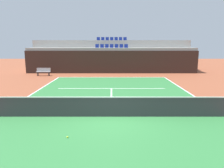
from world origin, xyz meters
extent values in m
plane|color=brown|center=(0.00, 0.00, 0.00)|extent=(80.00, 80.00, 0.00)
cube|color=#2D7238|center=(0.00, 0.00, 0.01)|extent=(11.00, 24.00, 0.01)
cube|color=white|center=(0.00, 11.95, 0.01)|extent=(11.00, 0.10, 0.00)
cube|color=white|center=(0.00, 6.40, 0.01)|extent=(8.26, 0.10, 0.00)
cube|color=white|center=(0.00, 3.20, 0.01)|extent=(0.10, 6.40, 0.00)
cube|color=black|center=(0.00, 15.14, 1.31)|extent=(20.11, 0.30, 2.63)
cube|color=#9E9E99|center=(0.00, 16.49, 1.47)|extent=(20.11, 2.40, 2.95)
cube|color=#9E9E99|center=(0.00, 18.89, 1.93)|extent=(20.11, 2.40, 3.86)
cube|color=navy|center=(-1.77, 16.49, 2.97)|extent=(0.44, 0.44, 0.04)
cube|color=navy|center=(-1.77, 16.69, 3.19)|extent=(0.44, 0.04, 0.40)
cube|color=navy|center=(-1.18, 16.49, 2.97)|extent=(0.44, 0.44, 0.04)
cube|color=navy|center=(-1.18, 16.69, 3.19)|extent=(0.44, 0.04, 0.40)
cube|color=navy|center=(-0.59, 16.49, 2.97)|extent=(0.44, 0.44, 0.04)
cube|color=navy|center=(-0.59, 16.69, 3.19)|extent=(0.44, 0.04, 0.40)
cube|color=navy|center=(0.00, 16.49, 2.97)|extent=(0.44, 0.44, 0.04)
cube|color=navy|center=(0.00, 16.69, 3.19)|extent=(0.44, 0.04, 0.40)
cube|color=navy|center=(0.59, 16.49, 2.97)|extent=(0.44, 0.44, 0.04)
cube|color=navy|center=(0.59, 16.69, 3.19)|extent=(0.44, 0.04, 0.40)
cube|color=navy|center=(1.18, 16.49, 2.97)|extent=(0.44, 0.44, 0.04)
cube|color=navy|center=(1.18, 16.69, 3.19)|extent=(0.44, 0.04, 0.40)
cube|color=navy|center=(1.77, 16.49, 2.97)|extent=(0.44, 0.44, 0.04)
cube|color=navy|center=(1.77, 16.69, 3.19)|extent=(0.44, 0.04, 0.40)
cube|color=navy|center=(-1.77, 18.89, 3.88)|extent=(0.44, 0.44, 0.04)
cube|color=navy|center=(-1.77, 19.09, 4.10)|extent=(0.44, 0.04, 0.40)
cube|color=navy|center=(-1.18, 18.89, 3.88)|extent=(0.44, 0.44, 0.04)
cube|color=navy|center=(-1.18, 19.09, 4.10)|extent=(0.44, 0.04, 0.40)
cube|color=navy|center=(-0.59, 18.89, 3.88)|extent=(0.44, 0.44, 0.04)
cube|color=navy|center=(-0.59, 19.09, 4.10)|extent=(0.44, 0.04, 0.40)
cube|color=navy|center=(0.00, 18.89, 3.88)|extent=(0.44, 0.44, 0.04)
cube|color=navy|center=(0.00, 19.09, 4.10)|extent=(0.44, 0.04, 0.40)
cube|color=navy|center=(0.59, 18.89, 3.88)|extent=(0.44, 0.44, 0.04)
cube|color=navy|center=(0.59, 19.09, 4.10)|extent=(0.44, 0.04, 0.40)
cube|color=navy|center=(1.18, 18.89, 3.88)|extent=(0.44, 0.44, 0.04)
cube|color=navy|center=(1.18, 19.09, 4.10)|extent=(0.44, 0.04, 0.40)
cube|color=navy|center=(1.77, 18.89, 3.88)|extent=(0.44, 0.44, 0.04)
cube|color=navy|center=(1.77, 19.09, 4.10)|extent=(0.44, 0.04, 0.40)
cube|color=#333338|center=(0.00, 0.00, 0.47)|extent=(10.90, 0.02, 0.92)
cube|color=white|center=(0.00, 0.00, 0.96)|extent=(10.90, 0.04, 0.05)
cube|color=#99999E|center=(-7.38, 13.04, 0.45)|extent=(1.50, 0.40, 0.05)
cube|color=#99999E|center=(-7.38, 13.22, 0.67)|extent=(1.50, 0.04, 0.36)
cube|color=#2D2D33|center=(-7.98, 12.90, 0.21)|extent=(0.06, 0.06, 0.42)
cube|color=#2D2D33|center=(-6.78, 12.90, 0.21)|extent=(0.06, 0.06, 0.42)
cube|color=#2D2D33|center=(-7.98, 13.18, 0.21)|extent=(0.06, 0.06, 0.42)
cube|color=#2D2D33|center=(-6.78, 13.18, 0.21)|extent=(0.06, 0.06, 0.42)
sphere|color=#CCE033|center=(-1.59, -2.29, 0.04)|extent=(0.07, 0.07, 0.07)
camera|label=1|loc=(0.04, -9.47, 3.38)|focal=33.73mm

